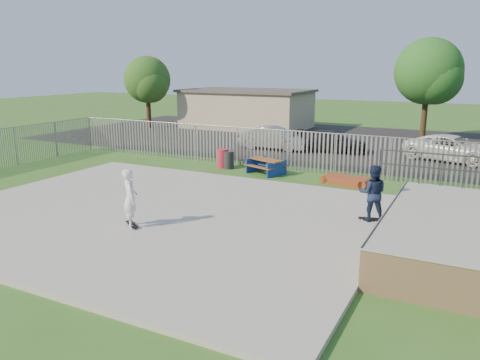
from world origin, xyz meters
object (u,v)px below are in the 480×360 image
at_px(car_silver, 274,138).
at_px(skater_white, 130,198).
at_px(tree_left, 147,80).
at_px(trash_bin_grey, 229,160).
at_px(skater_navy, 373,193).
at_px(picnic_table, 266,166).
at_px(car_white, 453,148).
at_px(tree_mid, 428,72).
at_px(car_dark, 331,141).
at_px(funbox, 346,181).
at_px(trash_bin_red, 223,158).

xyz_separation_m(car_silver, skater_white, (1.82, -15.74, 0.35)).
xyz_separation_m(tree_left, skater_white, (15.49, -20.83, -2.91)).
xyz_separation_m(trash_bin_grey, skater_navy, (8.33, -5.54, 0.63)).
bearing_deg(trash_bin_grey, picnic_table, -5.60).
distance_m(car_white, tree_mid, 8.82).
height_order(skater_navy, skater_white, same).
distance_m(car_silver, car_dark, 3.50).
height_order(car_dark, car_white, car_white).
distance_m(funbox, tree_left, 23.55).
height_order(trash_bin_red, trash_bin_grey, trash_bin_red).
xyz_separation_m(funbox, tree_mid, (1.45, 15.27, 4.55)).
bearing_deg(skater_navy, car_silver, -68.50).
distance_m(picnic_table, car_white, 10.79).
bearing_deg(tree_mid, car_silver, -132.42).
bearing_deg(picnic_table, car_dark, 101.84).
distance_m(car_dark, skater_navy, 13.54).
height_order(car_silver, tree_mid, tree_mid).
relative_size(funbox, trash_bin_grey, 2.13).
bearing_deg(picnic_table, car_white, 63.78).
xyz_separation_m(trash_bin_grey, skater_white, (1.70, -9.58, 0.63)).
height_order(car_white, skater_navy, skater_navy).
distance_m(tree_left, skater_navy, 27.92).
bearing_deg(skater_navy, car_white, -111.91).
bearing_deg(tree_left, skater_navy, -37.21).
relative_size(trash_bin_grey, skater_navy, 0.48).
height_order(picnic_table, skater_white, skater_white).
bearing_deg(funbox, trash_bin_grey, -176.86).
relative_size(trash_bin_grey, car_dark, 0.20).
relative_size(car_silver, tree_mid, 0.61).
distance_m(tree_left, skater_white, 26.12).
xyz_separation_m(car_dark, tree_mid, (4.39, 7.67, 4.07)).
relative_size(car_white, skater_white, 2.71).
distance_m(trash_bin_red, car_silver, 6.13).
distance_m(picnic_table, car_silver, 6.79).
height_order(car_dark, tree_left, tree_left).
xyz_separation_m(trash_bin_grey, tree_left, (-13.79, 11.25, 3.54)).
bearing_deg(trash_bin_grey, skater_navy, -33.63).
xyz_separation_m(trash_bin_grey, car_white, (10.03, 7.19, 0.28)).
xyz_separation_m(skater_navy, skater_white, (-6.63, -4.04, 0.00)).
xyz_separation_m(trash_bin_grey, tree_mid, (7.67, 14.68, 4.28)).
bearing_deg(tree_mid, funbox, -95.44).
relative_size(car_silver, car_white, 0.85).
relative_size(trash_bin_red, tree_mid, 0.14).
relative_size(trash_bin_red, car_dark, 0.22).
xyz_separation_m(funbox, skater_navy, (2.12, -4.96, 0.90)).
xyz_separation_m(trash_bin_red, car_white, (10.40, 7.15, 0.24)).
height_order(car_silver, skater_white, skater_white).
distance_m(picnic_table, tree_mid, 16.46).
relative_size(car_dark, skater_navy, 2.35).
height_order(car_dark, tree_mid, tree_mid).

